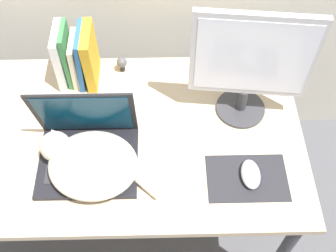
{
  "coord_description": "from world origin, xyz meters",
  "views": [
    {
      "loc": [
        0.18,
        -0.47,
        2.0
      ],
      "look_at": [
        0.2,
        0.34,
        0.85
      ],
      "focal_mm": 45.0,
      "sensor_mm": 36.0,
      "label": 1
    }
  ],
  "objects_px": {
    "book_row": "(77,57)",
    "computer_mouse": "(251,174)",
    "cat": "(89,163)",
    "external_monitor": "(251,64)",
    "webcam": "(122,63)",
    "laptop": "(87,148)"
  },
  "relations": [
    {
      "from": "book_row",
      "to": "computer_mouse",
      "type": "bearing_deg",
      "value": -37.02
    },
    {
      "from": "external_monitor",
      "to": "webcam",
      "type": "distance_m",
      "value": 0.53
    },
    {
      "from": "external_monitor",
      "to": "book_row",
      "type": "relative_size",
      "value": 1.84
    },
    {
      "from": "laptop",
      "to": "external_monitor",
      "type": "relative_size",
      "value": 0.74
    },
    {
      "from": "laptop",
      "to": "cat",
      "type": "height_order",
      "value": "laptop"
    },
    {
      "from": "computer_mouse",
      "to": "book_row",
      "type": "relative_size",
      "value": 0.45
    },
    {
      "from": "cat",
      "to": "webcam",
      "type": "distance_m",
      "value": 0.46
    },
    {
      "from": "external_monitor",
      "to": "book_row",
      "type": "distance_m",
      "value": 0.64
    },
    {
      "from": "laptop",
      "to": "book_row",
      "type": "height_order",
      "value": "laptop"
    },
    {
      "from": "cat",
      "to": "external_monitor",
      "type": "distance_m",
      "value": 0.62
    },
    {
      "from": "laptop",
      "to": "book_row",
      "type": "xyz_separation_m",
      "value": [
        -0.06,
        0.36,
        0.06
      ]
    },
    {
      "from": "webcam",
      "to": "book_row",
      "type": "bearing_deg",
      "value": -168.53
    },
    {
      "from": "computer_mouse",
      "to": "book_row",
      "type": "height_order",
      "value": "book_row"
    },
    {
      "from": "cat",
      "to": "external_monitor",
      "type": "xyz_separation_m",
      "value": [
        0.53,
        0.25,
        0.19
      ]
    },
    {
      "from": "webcam",
      "to": "external_monitor",
      "type": "bearing_deg",
      "value": -24.84
    },
    {
      "from": "book_row",
      "to": "external_monitor",
      "type": "bearing_deg",
      "value": -16.0
    },
    {
      "from": "book_row",
      "to": "webcam",
      "type": "distance_m",
      "value": 0.18
    },
    {
      "from": "cat",
      "to": "computer_mouse",
      "type": "xyz_separation_m",
      "value": [
        0.53,
        -0.03,
        -0.04
      ]
    },
    {
      "from": "computer_mouse",
      "to": "webcam",
      "type": "height_order",
      "value": "webcam"
    },
    {
      "from": "computer_mouse",
      "to": "laptop",
      "type": "bearing_deg",
      "value": 170.36
    },
    {
      "from": "external_monitor",
      "to": "computer_mouse",
      "type": "xyz_separation_m",
      "value": [
        -0.0,
        -0.28,
        -0.23
      ]
    },
    {
      "from": "laptop",
      "to": "computer_mouse",
      "type": "relative_size",
      "value": 3.0
    }
  ]
}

